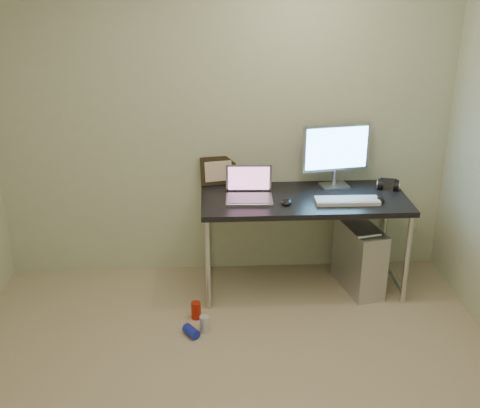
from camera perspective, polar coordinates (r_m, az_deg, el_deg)
name	(u,v)px	position (r m, az deg, el deg)	size (l,w,h in m)	color
wall_back	(225,121)	(4.61, -1.47, 7.85)	(3.50, 0.02, 2.50)	beige
desk	(304,207)	(4.54, 6.07, -0.30)	(1.54, 0.67, 0.75)	black
tower_computer	(359,257)	(4.74, 11.23, -4.99)	(0.33, 0.54, 0.56)	silver
cable_a	(344,223)	(4.97, 9.85, -1.78)	(0.01, 0.01, 0.70)	black
cable_b	(356,226)	(4.98, 10.90, -2.05)	(0.01, 0.01, 0.72)	black
can_red	(196,310)	(4.38, -4.19, -10.02)	(0.07, 0.07, 0.13)	#B71E0D
can_white	(205,324)	(4.24, -3.38, -11.29)	(0.07, 0.07, 0.12)	silver
can_blue	(191,331)	(4.22, -4.65, -11.96)	(0.07, 0.07, 0.12)	#1A28C5
laptop	(249,191)	(4.44, 0.86, 1.23)	(0.35, 0.29, 0.24)	#ACADB4
monitor	(336,151)	(4.65, 9.11, 5.03)	(0.53, 0.19, 0.50)	#ACADB4
keyboard	(347,201)	(4.44, 10.13, 0.30)	(0.46, 0.15, 0.03)	silver
mouse_right	(380,199)	(4.50, 13.10, 0.44)	(0.07, 0.12, 0.04)	black
mouse_left	(287,201)	(4.37, 4.45, 0.32)	(0.08, 0.12, 0.04)	black
headphones	(388,185)	(4.77, 13.87, 1.74)	(0.19, 0.11, 0.11)	black
picture_frame	(218,171)	(4.70, -2.07, 3.18)	(0.28, 0.03, 0.22)	black
webcam	(255,177)	(4.66, 1.47, 2.62)	(0.04, 0.04, 0.11)	silver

